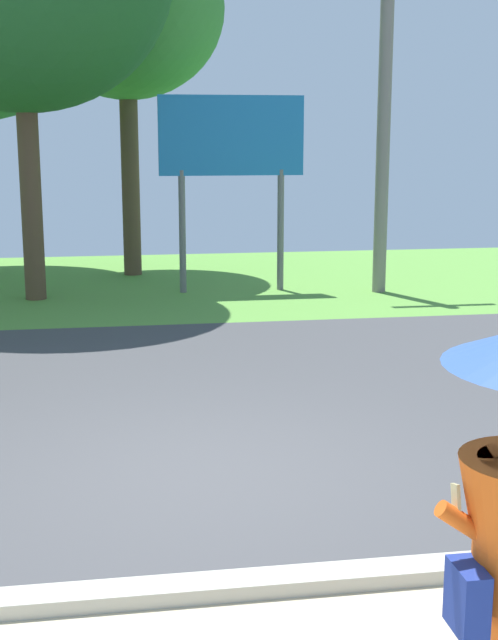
% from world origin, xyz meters
% --- Properties ---
extents(ground_plane, '(40.00, 22.00, 0.20)m').
position_xyz_m(ground_plane, '(0.00, 2.95, -0.05)').
color(ground_plane, '#424244').
extents(utility_pole, '(1.80, 0.24, 6.07)m').
position_xyz_m(utility_pole, '(4.04, 8.28, 3.21)').
color(utility_pole, gray).
rests_on(utility_pole, ground_plane).
extents(roadside_billboard, '(2.60, 0.12, 3.50)m').
position_xyz_m(roadside_billboard, '(1.39, 8.77, 2.55)').
color(roadside_billboard, slate).
rests_on(roadside_billboard, ground_plane).
extents(tree_left_far, '(3.84, 3.84, 6.98)m').
position_xyz_m(tree_left_far, '(-0.35, 11.03, 5.20)').
color(tree_left_far, brown).
rests_on(tree_left_far, ground_plane).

